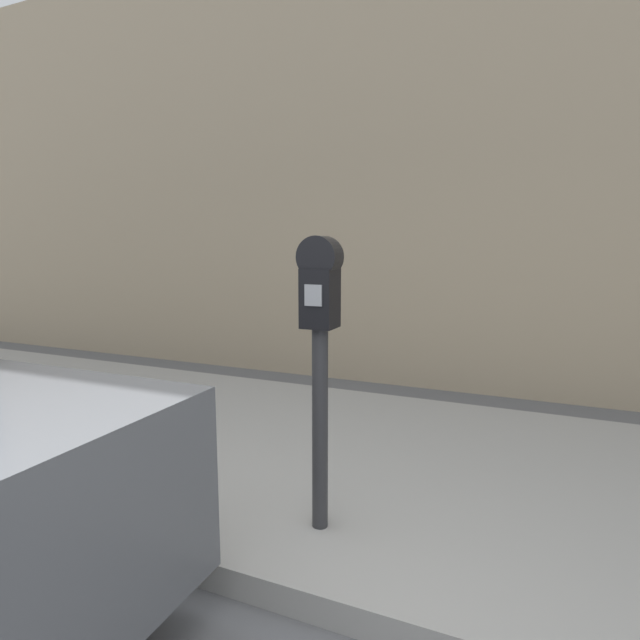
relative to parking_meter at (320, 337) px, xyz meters
The scene contains 3 objects.
sidewalk 1.42m from the parking_meter, 108.00° to the left, with size 24.00×2.80×0.14m.
building_facade 3.59m from the parking_meter, 95.19° to the left, with size 24.00×0.30×4.95m.
parking_meter is the anchor object (origin of this frame).
Camera 1 is at (1.22, -0.87, 1.53)m, focal length 28.00 mm.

